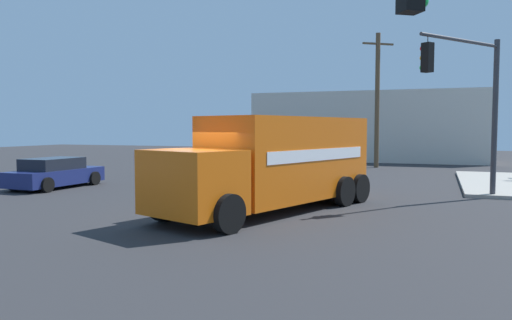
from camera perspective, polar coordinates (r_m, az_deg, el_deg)
name	(u,v)px	position (r m, az deg, el deg)	size (l,w,h in m)	color
ground_plane	(201,219)	(14.29, -6.43, -6.84)	(100.00, 100.00, 0.00)	#2B2B2D
delivery_truck	(275,162)	(15.53, 2.27, -0.25)	(5.20, 8.59, 2.96)	orange
traffic_light_primary	(473,91)	(19.21, 23.83, 7.34)	(2.70, 3.69, 5.73)	#38383D
sedan_navy	(55,173)	(23.28, -22.28, -1.45)	(2.13, 4.34, 1.31)	navy
utility_pole	(377,99)	(33.53, 13.88, 6.92)	(1.86, 1.38, 8.81)	brown
building_backdrop	(369,127)	(40.92, 13.00, 3.78)	(18.18, 6.00, 5.44)	beige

